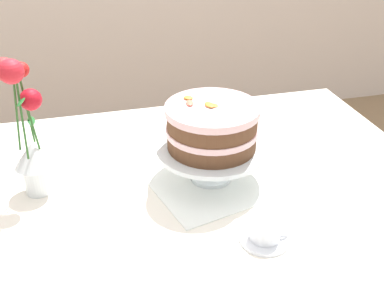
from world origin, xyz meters
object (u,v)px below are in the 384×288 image
(dining_table, at_px, (181,219))
(teacup, at_px, (266,232))
(flower_vase, at_px, (28,135))
(layer_cake, at_px, (212,126))
(cake_stand, at_px, (211,152))

(dining_table, distance_m, teacup, 0.29)
(teacup, bearing_deg, flower_vase, 146.98)
(flower_vase, bearing_deg, layer_cake, -6.78)
(cake_stand, distance_m, teacup, 0.28)
(layer_cake, bearing_deg, cake_stand, -36.57)
(flower_vase, height_order, teacup, flower_vase)
(layer_cake, distance_m, flower_vase, 0.45)
(dining_table, relative_size, cake_stand, 4.83)
(dining_table, height_order, flower_vase, flower_vase)
(dining_table, relative_size, teacup, 11.94)
(layer_cake, bearing_deg, teacup, -80.05)
(layer_cake, relative_size, flower_vase, 0.64)
(dining_table, bearing_deg, cake_stand, 22.27)
(flower_vase, xyz_separation_m, teacup, (0.49, -0.32, -0.14))
(cake_stand, height_order, flower_vase, flower_vase)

